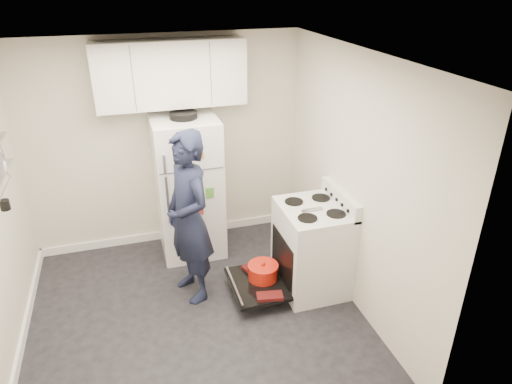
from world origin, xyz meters
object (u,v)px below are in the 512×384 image
object	(u,v)px
open_oven_door	(260,277)
person	(189,218)
refrigerator	(189,187)
electric_range	(311,249)

from	to	relation	value
open_oven_door	person	distance (m)	0.99
person	open_oven_door	bearing A→B (deg)	54.06
open_oven_door	person	size ratio (longest dim) A/B	0.41
open_oven_door	refrigerator	xyz separation A→B (m)	(-0.54, 1.07, 0.64)
open_oven_door	refrigerator	distance (m)	1.36
person	refrigerator	bearing A→B (deg)	153.35
refrigerator	person	size ratio (longest dim) A/B	0.96
electric_range	person	size ratio (longest dim) A/B	0.61
refrigerator	electric_range	bearing A→B (deg)	-45.42
refrigerator	person	xyz separation A→B (m)	(-0.13, -0.85, 0.06)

